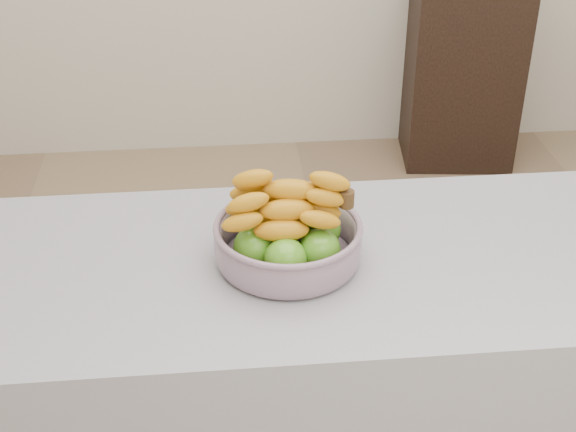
% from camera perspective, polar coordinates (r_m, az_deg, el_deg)
% --- Properties ---
extents(counter, '(2.00, 0.60, 0.90)m').
position_cam_1_polar(counter, '(1.88, 8.37, -14.04)').
color(counter, '#929199').
rests_on(counter, ground).
extents(cabinet, '(0.53, 0.45, 0.89)m').
position_cam_1_polar(cabinet, '(3.83, 12.33, 10.14)').
color(cabinet, black).
rests_on(cabinet, ground).
extents(fruit_bowl, '(0.28, 0.28, 0.18)m').
position_cam_1_polar(fruit_bowl, '(1.52, -0.01, -1.44)').
color(fruit_bowl, '#9EA7BD').
rests_on(fruit_bowl, counter).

